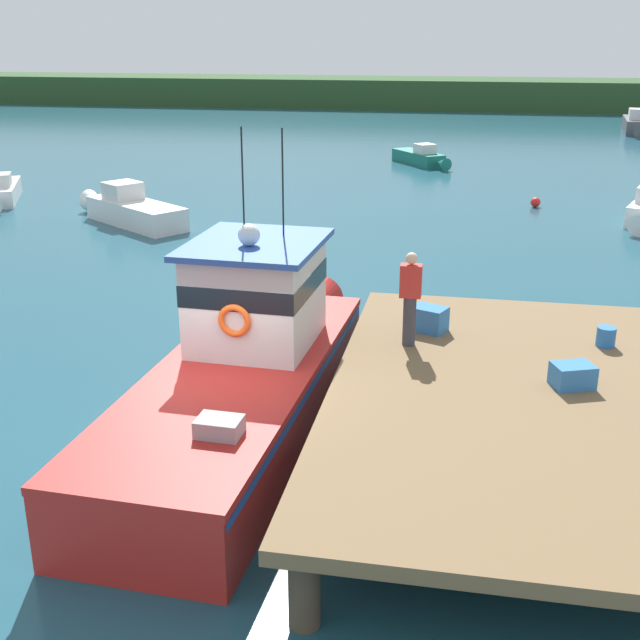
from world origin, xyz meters
The scene contains 13 objects.
ground_plane centered at (0.00, 0.00, 0.00)m, with size 200.00×200.00×0.00m, color #1E4C5B.
dock centered at (4.80, 0.00, 1.07)m, with size 6.00×9.00×1.20m.
main_fishing_boat centered at (0.23, 0.64, 1.01)m, with size 2.91×9.87×4.80m.
crate_stack_mid_dock centered at (5.40, 0.39, 1.38)m, with size 0.60×0.44×0.36m, color #3370B2.
crate_single_by_cleat centered at (3.12, 2.43, 1.42)m, with size 0.60×0.44×0.45m, color #3370B2.
bait_bucket centered at (6.13, 2.24, 1.37)m, with size 0.32×0.32×0.34m, color #2866B2.
deckhand_by_the_boat centered at (2.82, 1.68, 2.06)m, with size 0.36×0.22×1.63m.
moored_boat_outer_mooring centered at (-14.25, 17.07, 0.39)m, with size 2.71×4.47×1.15m.
moored_boat_near_channel centered at (1.10, 29.45, 0.36)m, with size 3.15×3.84×1.06m.
moored_boat_far_right centered at (13.91, 45.43, 0.54)m, with size 2.04×6.28×1.58m.
moored_boat_far_left centered at (-7.84, 14.56, 0.47)m, with size 5.02×4.00×1.37m.
mooring_buoy_inshore centered at (6.07, 19.96, 0.19)m, with size 0.37×0.37×0.37m, color red.
far_shoreline centered at (0.00, 62.00, 1.20)m, with size 120.00×8.00×2.40m, color #284723.
Camera 1 is at (3.77, -11.40, 6.29)m, focal length 45.71 mm.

